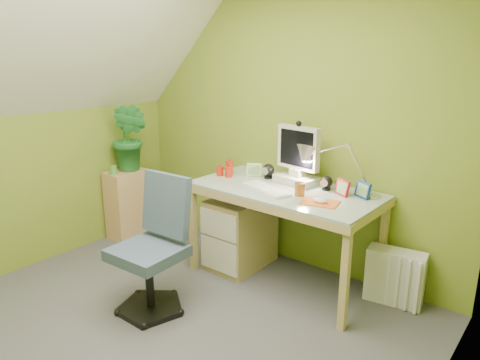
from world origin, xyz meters
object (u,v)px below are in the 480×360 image
Objects in this scene: desk at (284,235)px; side_ledge at (128,204)px; potted_plant at (130,138)px; radiator at (395,277)px; monitor at (298,152)px; task_chair at (148,251)px; desk_lamp at (352,157)px.

desk is 1.72m from side_ledge.
radiator is at bearing 8.84° from potted_plant.
monitor is 1.24× the size of radiator.
task_chair is (1.22, -0.76, 0.12)m from side_ledge.
desk_lamp is at bearing 10.19° from side_ledge.
task_chair is at bearing -115.63° from desk.
monitor is at bearing 177.60° from desk_lamp.
radiator is (0.83, 0.05, -0.83)m from monitor.
side_ledge is at bearing 145.22° from task_chair.
potted_plant is (-1.67, -0.16, 0.62)m from desk.
potted_plant is (0.04, 0.05, 0.67)m from side_ledge.
potted_plant is 0.71× the size of task_chair.
radiator is (2.50, 0.39, -0.80)m from potted_plant.
potted_plant reaches higher than radiator.
monitor is 0.55× the size of task_chair.
radiator is (2.54, 0.44, -0.14)m from side_ledge.
radiator is at bearing 16.70° from desk.
desk_lamp is at bearing 47.88° from task_chair.
desk is 2.22× the size of potted_plant.
side_ledge is 1.66× the size of radiator.
desk is 0.67m from monitor.
desk is at bearing 60.35° from task_chair.
desk_lamp reaches higher than potted_plant.
desk is at bearing 5.42° from potted_plant.
desk_lamp is (0.45, 0.00, 0.03)m from monitor.
radiator is at bearing 39.45° from task_chair.
desk_lamp reaches higher than side_ledge.
desk_lamp is 1.37× the size of radiator.
monitor reaches higher than task_chair.
desk reaches higher than radiator.
desk_lamp reaches higher than monitor.
desk_lamp is 2.15m from potted_plant.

